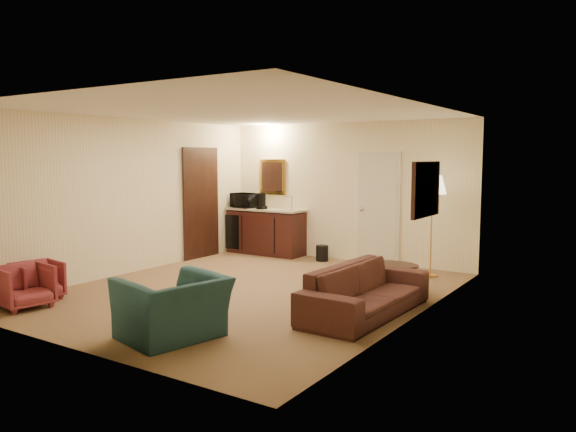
% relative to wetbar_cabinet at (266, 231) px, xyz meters
% --- Properties ---
extents(ground, '(6.00, 6.00, 0.00)m').
position_rel_wetbar_cabinet_xyz_m(ground, '(1.65, -2.72, -0.46)').
color(ground, brown).
rests_on(ground, ground).
extents(room_walls, '(5.02, 6.01, 2.61)m').
position_rel_wetbar_cabinet_xyz_m(room_walls, '(1.55, -1.95, 1.26)').
color(room_walls, '#F7EBB9').
rests_on(room_walls, ground).
extents(wetbar_cabinet, '(1.64, 0.58, 0.92)m').
position_rel_wetbar_cabinet_xyz_m(wetbar_cabinet, '(0.00, 0.00, 0.00)').
color(wetbar_cabinet, '#331110').
rests_on(wetbar_cabinet, ground).
extents(sofa, '(0.69, 2.13, 0.83)m').
position_rel_wetbar_cabinet_xyz_m(sofa, '(3.60, -2.93, -0.05)').
color(sofa, black).
rests_on(sofa, ground).
extents(teal_armchair, '(0.90, 1.17, 0.91)m').
position_rel_wetbar_cabinet_xyz_m(teal_armchair, '(2.26, -4.92, -0.01)').
color(teal_armchair, '#1B3A43').
rests_on(teal_armchair, ground).
extents(rose_chair_near, '(0.62, 0.65, 0.58)m').
position_rel_wetbar_cabinet_xyz_m(rose_chair_near, '(-0.50, -4.72, -0.17)').
color(rose_chair_near, maroon).
rests_on(rose_chair_near, ground).
extents(rose_chair_far, '(0.65, 0.69, 0.62)m').
position_rel_wetbar_cabinet_xyz_m(rose_chair_far, '(-0.25, -5.07, -0.15)').
color(rose_chair_far, maroon).
rests_on(rose_chair_far, ground).
extents(coffee_table, '(0.80, 0.58, 0.43)m').
position_rel_wetbar_cabinet_xyz_m(coffee_table, '(3.45, -1.72, -0.24)').
color(coffee_table, black).
rests_on(coffee_table, ground).
extents(floor_lamp, '(0.45, 0.45, 1.67)m').
position_rel_wetbar_cabinet_xyz_m(floor_lamp, '(3.53, -0.32, 0.38)').
color(floor_lamp, '#C28E40').
rests_on(floor_lamp, ground).
extents(waste_bin, '(0.24, 0.24, 0.30)m').
position_rel_wetbar_cabinet_xyz_m(waste_bin, '(1.35, -0.07, -0.31)').
color(waste_bin, black).
rests_on(waste_bin, ground).
extents(microwave, '(0.58, 0.39, 0.37)m').
position_rel_wetbar_cabinet_xyz_m(microwave, '(-0.50, -0.05, 0.64)').
color(microwave, black).
rests_on(microwave, wetbar_cabinet).
extents(coffee_maker, '(0.18, 0.18, 0.32)m').
position_rel_wetbar_cabinet_xyz_m(coffee_maker, '(-0.02, -0.12, 0.62)').
color(coffee_maker, black).
rests_on(coffee_maker, wetbar_cabinet).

